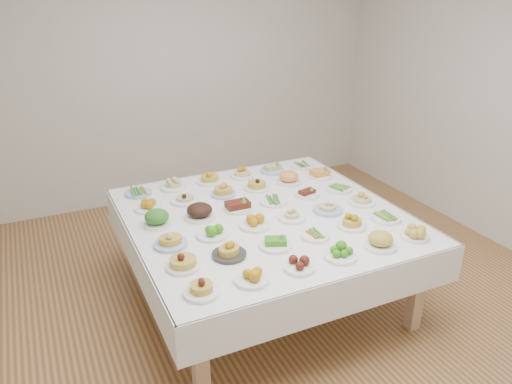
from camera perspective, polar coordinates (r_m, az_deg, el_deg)
name	(u,v)px	position (r m, az deg, el deg)	size (l,w,h in m)	color
room_envelope	(274,75)	(3.42, 2.12, 13.18)	(5.02, 5.02, 2.81)	#A67345
display_table	(264,222)	(3.88, 0.95, -3.50)	(2.05, 2.05, 0.75)	white
dish_0	(201,286)	(2.93, -6.27, -10.67)	(0.21, 0.21, 0.12)	white
dish_1	(252,275)	(3.03, -0.50, -9.49)	(0.22, 0.22, 0.09)	white
dish_2	(299,264)	(3.15, 4.98, -8.16)	(0.20, 0.20, 0.09)	white
dish_3	(341,252)	(3.30, 9.66, -6.80)	(0.21, 0.21, 0.10)	white
dish_4	(381,239)	(3.47, 14.04, -5.25)	(0.23, 0.23, 0.13)	white
dish_5	(415,233)	(3.67, 17.72, -4.49)	(0.20, 0.20, 0.09)	white
dish_6	(183,259)	(3.18, -8.36, -7.56)	(0.22, 0.22, 0.14)	white
dish_7	(229,249)	(3.27, -3.10, -6.51)	(0.22, 0.22, 0.12)	#2C2927
dish_8	(276,241)	(3.39, 2.27, -5.67)	(0.23, 0.23, 0.10)	white
dish_9	(315,235)	(3.54, 6.76, -4.93)	(0.20, 0.20, 0.05)	white
dish_10	(352,221)	(3.70, 10.92, -3.24)	(0.21, 0.21, 0.12)	white
dish_11	(385,217)	(3.89, 14.58, -2.78)	(0.23, 0.23, 0.05)	white
dish_12	(170,237)	(3.44, -9.79, -5.11)	(0.23, 0.23, 0.14)	#4C66B2
dish_13	(212,230)	(3.53, -5.02, -4.39)	(0.23, 0.23, 0.10)	white
dish_14	(255,221)	(3.64, -0.13, -3.31)	(0.22, 0.22, 0.11)	white
dish_15	(292,214)	(3.77, 4.11, -2.53)	(0.21, 0.21, 0.10)	white
dish_16	(328,206)	(3.92, 8.20, -1.59)	(0.23, 0.23, 0.11)	#4C66B2
dish_17	(362,197)	(4.11, 12.02, -0.59)	(0.22, 0.22, 0.12)	white
dish_18	(157,217)	(3.73, -11.27, -2.85)	(0.24, 0.24, 0.14)	white
dish_19	(199,210)	(3.79, -6.48, -2.03)	(0.25, 0.25, 0.14)	white
dish_20	(238,205)	(3.91, -2.11, -1.44)	(0.22, 0.22, 0.11)	white
dish_21	(273,200)	(4.04, 2.00, -0.95)	(0.23, 0.22, 0.06)	white
dish_22	(307,193)	(4.19, 5.86, -0.08)	(0.20, 0.20, 0.08)	white
dish_23	(339,188)	(4.34, 9.48, 0.43)	(0.22, 0.22, 0.05)	white
dish_24	(148,205)	(4.00, -12.26, -1.45)	(0.21, 0.21, 0.09)	white
dish_25	(185,196)	(4.08, -8.12, -0.46)	(0.23, 0.23, 0.12)	white
dish_26	(223,190)	(4.18, -3.77, 0.20)	(0.20, 0.20, 0.11)	#4C66B2
dish_27	(257,184)	(4.29, 0.08, 0.87)	(0.21, 0.21, 0.11)	white
dish_28	(289,176)	(4.43, 3.78, 1.79)	(0.23, 0.23, 0.13)	white
dish_29	(320,173)	(4.59, 7.31, 2.18)	(0.21, 0.21, 0.10)	white
dish_30	(139,192)	(4.31, -13.27, 0.04)	(0.22, 0.22, 0.06)	#4C66B2
dish_31	(173,182)	(4.36, -9.44, 1.17)	(0.24, 0.24, 0.13)	white
dish_32	(210,177)	(4.45, -5.32, 1.73)	(0.22, 0.22, 0.12)	white
dish_33	(243,171)	(4.55, -1.55, 2.46)	(0.24, 0.24, 0.13)	white
dish_34	(273,168)	(4.69, 1.90, 2.81)	(0.22, 0.22, 0.10)	#4C66B2
dish_35	(302,165)	(4.83, 5.29, 3.07)	(0.22, 0.22, 0.05)	white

